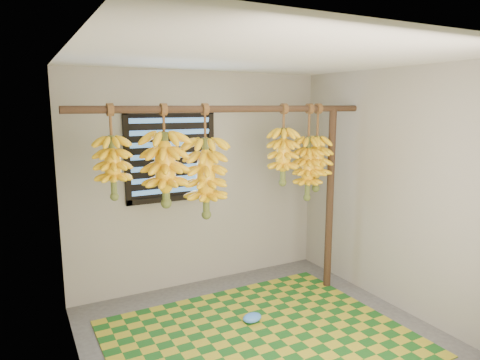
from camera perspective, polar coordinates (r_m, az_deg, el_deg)
floor at (r=3.99m, az=3.94°, el=-20.82°), size 3.00×3.00×0.01m
ceiling at (r=3.45m, az=4.44°, el=16.07°), size 3.00×3.00×0.01m
wall_back at (r=4.84m, az=-5.28°, el=-0.01°), size 3.00×0.01×2.40m
wall_left at (r=3.04m, az=-20.85°, el=-6.69°), size 0.01×3.00×2.40m
wall_right at (r=4.50m, az=20.69°, el=-1.41°), size 0.01×3.00×2.40m
window at (r=4.65m, az=-9.19°, el=3.22°), size 1.00×0.04×1.00m
hanging_pole at (r=4.04m, az=-1.01°, el=9.45°), size 3.00×0.06×0.06m
support_post at (r=4.82m, az=11.89°, el=-2.67°), size 0.08×0.08×2.00m
woven_mat at (r=4.03m, az=2.74°, el=-20.29°), size 2.57×2.06×0.01m
plastic_bag at (r=4.25m, az=1.63°, el=-17.88°), size 0.22×0.18×0.08m
banana_bunch_a at (r=3.71m, az=-16.58°, el=1.63°), size 0.31×0.31×0.79m
banana_bunch_b at (r=3.83m, az=-9.94°, el=1.46°), size 0.38×0.38×0.90m
banana_bunch_c at (r=3.98m, az=-4.58°, el=0.29°), size 0.39×0.39×1.05m
banana_bunch_d at (r=4.36m, az=5.76°, el=3.15°), size 0.30×0.30×0.82m
banana_bunch_e at (r=4.56m, az=9.03°, el=1.57°), size 0.31×0.31×1.01m
banana_bunch_f at (r=4.62m, az=10.16°, el=2.24°), size 0.30×0.30×0.91m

